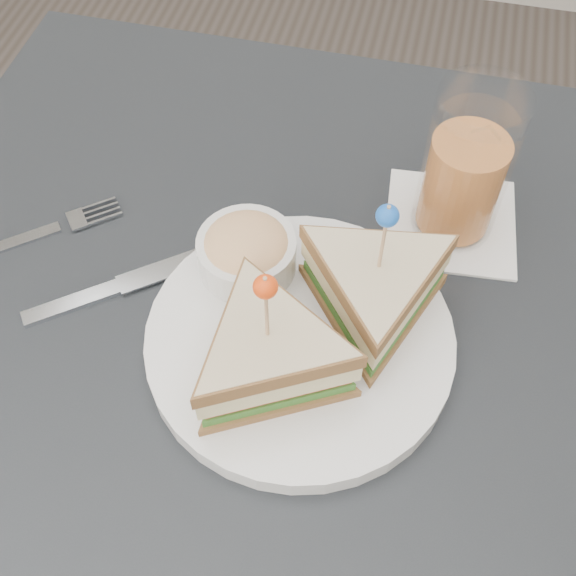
# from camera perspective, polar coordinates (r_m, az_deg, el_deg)

# --- Properties ---
(ground_plane) EXTENTS (3.50, 3.50, 0.00)m
(ground_plane) POSITION_cam_1_polar(r_m,az_deg,el_deg) (1.35, -0.54, -20.12)
(ground_plane) COLOR #3F3833
(table) EXTENTS (0.80, 0.80, 0.75)m
(table) POSITION_cam_1_polar(r_m,az_deg,el_deg) (0.72, -0.96, -6.23)
(table) COLOR black
(table) RESTS_ON ground
(plate_meal) EXTENTS (0.31, 0.29, 0.16)m
(plate_meal) POSITION_cam_1_polar(r_m,az_deg,el_deg) (0.61, 1.72, -2.41)
(plate_meal) COLOR white
(plate_meal) RESTS_ON table
(cutlery_fork) EXTENTS (0.15, 0.13, 0.01)m
(cutlery_fork) POSITION_cam_1_polar(r_m,az_deg,el_deg) (0.76, -18.82, 4.20)
(cutlery_fork) COLOR silver
(cutlery_fork) RESTS_ON table
(cutlery_knife) EXTENTS (0.19, 0.15, 0.01)m
(cutlery_knife) POSITION_cam_1_polar(r_m,az_deg,el_deg) (0.70, -12.46, 0.40)
(cutlery_knife) COLOR silver
(cutlery_knife) RESTS_ON table
(drink_set) EXTENTS (0.14, 0.14, 0.16)m
(drink_set) POSITION_cam_1_polar(r_m,az_deg,el_deg) (0.69, 13.80, 8.85)
(drink_set) COLOR white
(drink_set) RESTS_ON table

